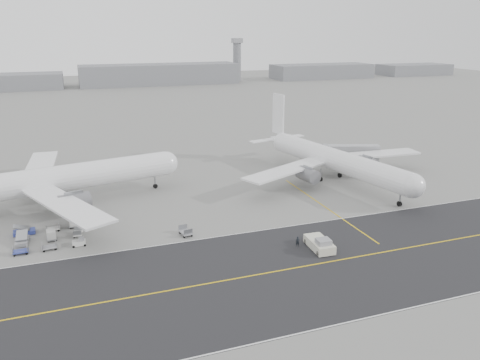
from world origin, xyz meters
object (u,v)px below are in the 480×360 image
object	(u,v)px
airliner_b	(332,159)
pushback_tug	(320,244)
control_tower	(237,59)
ground_crew_a	(298,242)
airliner_a	(50,180)
jet_bridge	(352,151)

from	to	relation	value
airliner_b	pushback_tug	world-z (taller)	airliner_b
control_tower	ground_crew_a	world-z (taller)	control_tower
control_tower	airliner_b	size ratio (longest dim) A/B	0.56
airliner_a	ground_crew_a	distance (m)	55.59
pushback_tug	jet_bridge	xyz separation A→B (m)	(34.31, 44.17, 3.36)
airliner_a	jet_bridge	size ratio (longest dim) A/B	3.55
pushback_tug	jet_bridge	size ratio (longest dim) A/B	0.53
airliner_b	ground_crew_a	xyz separation A→B (m)	(-25.59, -32.52, -4.64)
control_tower	airliner_a	size ratio (longest dim) A/B	0.53
pushback_tug	ground_crew_a	size ratio (longest dim) A/B	4.72
control_tower	jet_bridge	size ratio (longest dim) A/B	1.87
control_tower	jet_bridge	bearing A→B (deg)	-101.33
control_tower	pushback_tug	xyz separation A→B (m)	(-81.22, -278.23, -15.22)
airliner_b	ground_crew_a	size ratio (longest dim) A/B	29.63
airliner_b	ground_crew_a	world-z (taller)	airliner_b
control_tower	ground_crew_a	xyz separation A→B (m)	(-84.38, -275.88, -15.32)
airliner_a	airliner_b	xyz separation A→B (m)	(67.45, -3.72, -0.36)
airliner_a	airliner_b	bearing A→B (deg)	-104.28
airliner_b	jet_bridge	xyz separation A→B (m)	(11.87, 9.29, -1.19)
control_tower	jet_bridge	xyz separation A→B (m)	(-46.92, -234.06, -11.86)
jet_bridge	control_tower	bearing A→B (deg)	97.40
airliner_b	jet_bridge	bearing A→B (deg)	26.74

